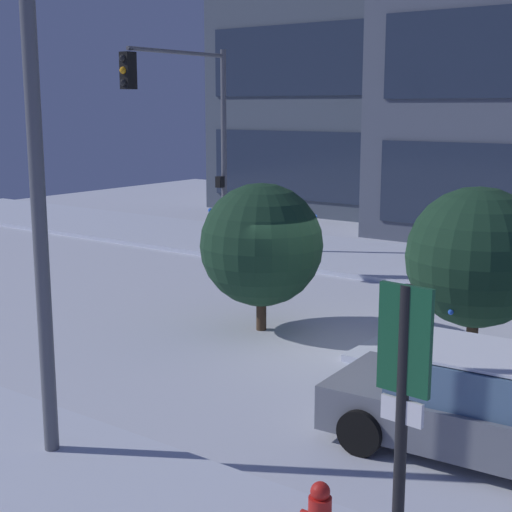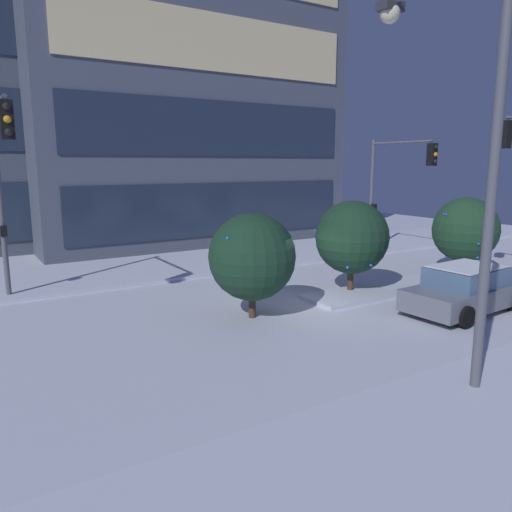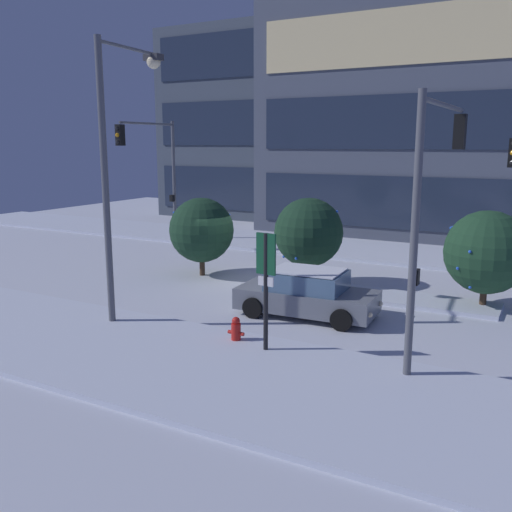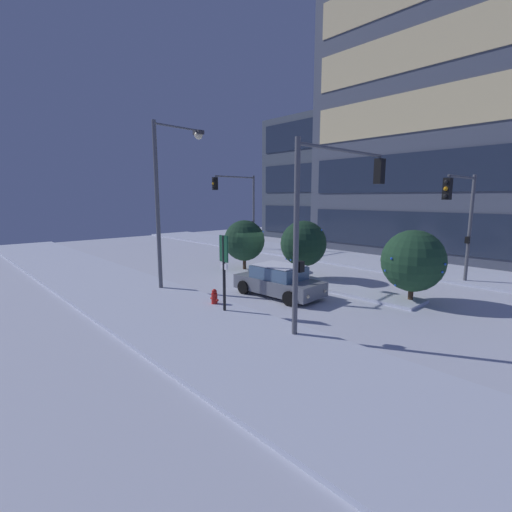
# 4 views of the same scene
# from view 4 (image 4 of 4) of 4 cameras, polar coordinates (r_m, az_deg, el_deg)

# --- Properties ---
(ground) EXTENTS (52.00, 52.00, 0.00)m
(ground) POSITION_cam_4_polar(r_m,az_deg,el_deg) (22.41, 1.01, -2.74)
(ground) COLOR silver
(curb_strip_near) EXTENTS (52.00, 5.20, 0.14)m
(curb_strip_near) POSITION_cam_4_polar(r_m,az_deg,el_deg) (17.88, -18.56, -6.08)
(curb_strip_near) COLOR silver
(curb_strip_near) RESTS_ON ground
(curb_strip_far) EXTENTS (52.00, 5.20, 0.14)m
(curb_strip_far) POSITION_cam_4_polar(r_m,az_deg,el_deg) (28.62, 13.01, -0.21)
(curb_strip_far) COLOR silver
(curb_strip_far) RESTS_ON ground
(median_strip) EXTENTS (9.00, 1.80, 0.14)m
(median_strip) POSITION_cam_4_polar(r_m,az_deg,el_deg) (19.18, 12.18, -4.78)
(median_strip) COLOR silver
(median_strip) RESTS_ON ground
(office_tower_main) EXTENTS (18.18, 12.89, 34.72)m
(office_tower_main) POSITION_cam_4_polar(r_m,az_deg,el_deg) (37.94, 28.54, 27.76)
(office_tower_main) COLOR #4C5466
(office_tower_main) RESTS_ON ground
(office_tower_secondary) EXTENTS (14.28, 9.64, 13.50)m
(office_tower_secondary) POSITION_cam_4_polar(r_m,az_deg,el_deg) (42.90, 12.46, 11.82)
(office_tower_secondary) COLOR #424C5B
(office_tower_secondary) RESTS_ON ground
(car_near) EXTENTS (4.51, 2.29, 1.49)m
(car_near) POSITION_cam_4_polar(r_m,az_deg,el_deg) (17.22, 3.62, -3.99)
(car_near) COLOR slate
(car_near) RESTS_ON ground
(traffic_light_corner_near_right) EXTENTS (0.32, 5.44, 6.50)m
(traffic_light_corner_near_right) POSITION_cam_4_polar(r_m,az_deg,el_deg) (13.15, 12.37, 8.38)
(traffic_light_corner_near_right) COLOR #565960
(traffic_light_corner_near_right) RESTS_ON ground
(traffic_light_corner_far_left) EXTENTS (0.32, 4.55, 6.56)m
(traffic_light_corner_far_left) POSITION_cam_4_polar(r_m,az_deg,el_deg) (30.96, -2.69, 8.91)
(traffic_light_corner_far_left) COLOR #565960
(traffic_light_corner_far_left) RESTS_ON ground
(traffic_light_corner_far_right) EXTENTS (0.32, 4.05, 5.85)m
(traffic_light_corner_far_right) POSITION_cam_4_polar(r_m,az_deg,el_deg) (21.05, 29.81, 6.28)
(traffic_light_corner_far_right) COLOR #565960
(traffic_light_corner_far_right) RESTS_ON ground
(street_lamp_arched) EXTENTS (0.58, 2.96, 8.28)m
(street_lamp_arched) POSITION_cam_4_polar(r_m,az_deg,el_deg) (18.82, -13.52, 11.12)
(street_lamp_arched) COLOR #565960
(street_lamp_arched) RESTS_ON ground
(fire_hydrant) EXTENTS (0.48, 0.26, 0.78)m
(fire_hydrant) POSITION_cam_4_polar(r_m,az_deg,el_deg) (15.64, -6.62, -6.67)
(fire_hydrant) COLOR red
(fire_hydrant) RESTS_ON ground
(parking_info_sign) EXTENTS (0.55, 0.12, 3.18)m
(parking_info_sign) POSITION_cam_4_polar(r_m,az_deg,el_deg) (14.29, -5.11, -1.28)
(parking_info_sign) COLOR black
(parking_info_sign) RESTS_ON ground
(decorated_tree_median) EXTENTS (2.62, 2.62, 3.37)m
(decorated_tree_median) POSITION_cam_4_polar(r_m,az_deg,el_deg) (20.65, 7.54, 1.95)
(decorated_tree_median) COLOR #473323
(decorated_tree_median) RESTS_ON ground
(decorated_tree_left_of_median) EXTENTS (2.79, 2.73, 3.26)m
(decorated_tree_left_of_median) POSITION_cam_4_polar(r_m,az_deg,el_deg) (17.28, 23.65, -0.70)
(decorated_tree_left_of_median) COLOR #473323
(decorated_tree_left_of_median) RESTS_ON ground
(decorated_tree_right_of_median) EXTENTS (2.65, 2.65, 3.22)m
(decorated_tree_right_of_median) POSITION_cam_4_polar(r_m,az_deg,el_deg) (23.42, -1.86, 2.47)
(decorated_tree_right_of_median) COLOR #473323
(decorated_tree_right_of_median) RESTS_ON ground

